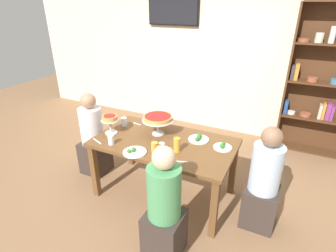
{
  "coord_description": "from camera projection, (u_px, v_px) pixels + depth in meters",
  "views": [
    {
      "loc": [
        1.21,
        -2.39,
        2.19
      ],
      "look_at": [
        0.0,
        0.1,
        0.89
      ],
      "focal_mm": 28.42,
      "sensor_mm": 36.0,
      "label": 1
    }
  ],
  "objects": [
    {
      "name": "diner_near_right",
      "position": [
        164.0,
        211.0,
        2.38
      ],
      "size": [
        0.34,
        0.34,
        1.15
      ],
      "rotation": [
        0.0,
        0.0,
        1.57
      ],
      "color": "#382D28",
      "rests_on": "ground_plane"
    },
    {
      "name": "cutlery_knife_near",
      "position": [
        136.0,
        123.0,
        3.49
      ],
      "size": [
        0.18,
        0.05,
        0.0
      ],
      "primitive_type": "cube",
      "rotation": [
        0.0,
        0.0,
        2.94
      ],
      "color": "silver",
      "rests_on": "dining_table"
    },
    {
      "name": "ground_plane",
      "position": [
        165.0,
        193.0,
        3.36
      ],
      "size": [
        12.0,
        12.0,
        0.0
      ],
      "primitive_type": "plane",
      "color": "#846042"
    },
    {
      "name": "water_glass_clear_far",
      "position": [
        124.0,
        122.0,
        3.4
      ],
      "size": [
        0.07,
        0.07,
        0.11
      ],
      "primitive_type": "cylinder",
      "color": "white",
      "rests_on": "dining_table"
    },
    {
      "name": "television",
      "position": [
        173.0,
        8.0,
        4.54
      ],
      "size": [
        0.93,
        0.05,
        0.54
      ],
      "color": "black"
    },
    {
      "name": "beer_glass_amber_short",
      "position": [
        160.0,
        153.0,
        2.68
      ],
      "size": [
        0.08,
        0.08,
        0.13
      ],
      "primitive_type": "cylinder",
      "color": "gold",
      "rests_on": "dining_table"
    },
    {
      "name": "bookshelf",
      "position": [
        327.0,
        83.0,
        3.88
      ],
      "size": [
        1.12,
        0.3,
        2.21
      ],
      "color": "#4C2D19",
      "rests_on": "ground_plane"
    },
    {
      "name": "diner_head_west",
      "position": [
        93.0,
        140.0,
        3.6
      ],
      "size": [
        0.34,
        0.34,
        1.15
      ],
      "color": "#382D28",
      "rests_on": "ground_plane"
    },
    {
      "name": "personal_pizza_stand",
      "position": [
        110.0,
        120.0,
        3.16
      ],
      "size": [
        0.21,
        0.21,
        0.23
      ],
      "color": "silver",
      "rests_on": "dining_table"
    },
    {
      "name": "cutlery_fork_far",
      "position": [
        178.0,
        161.0,
        2.66
      ],
      "size": [
        0.18,
        0.07,
        0.0
      ],
      "primitive_type": "cube",
      "rotation": [
        0.0,
        0.0,
        0.32
      ],
      "color": "silver",
      "rests_on": "dining_table"
    },
    {
      "name": "diner_head_east",
      "position": [
        263.0,
        186.0,
        2.71
      ],
      "size": [
        0.34,
        0.34,
        1.15
      ],
      "rotation": [
        0.0,
        0.0,
        3.14
      ],
      "color": "#382D28",
      "rests_on": "ground_plane"
    },
    {
      "name": "water_glass_clear_spare",
      "position": [
        162.0,
        147.0,
        2.83
      ],
      "size": [
        0.07,
        0.07,
        0.09
      ],
      "primitive_type": "cylinder",
      "color": "white",
      "rests_on": "dining_table"
    },
    {
      "name": "cutlery_fork_near",
      "position": [
        97.0,
        141.0,
        3.04
      ],
      "size": [
        0.17,
        0.08,
        0.0
      ],
      "primitive_type": "cube",
      "rotation": [
        0.0,
        0.0,
        -0.39
      ],
      "color": "silver",
      "rests_on": "dining_table"
    },
    {
      "name": "beer_glass_amber_tall",
      "position": [
        177.0,
        145.0,
        2.81
      ],
      "size": [
        0.07,
        0.07,
        0.16
      ],
      "primitive_type": "cylinder",
      "color": "gold",
      "rests_on": "dining_table"
    },
    {
      "name": "salad_plate_spare",
      "position": [
        199.0,
        139.0,
        3.06
      ],
      "size": [
        0.24,
        0.24,
        0.07
      ],
      "color": "white",
      "rests_on": "dining_table"
    },
    {
      "name": "salad_plate_near_diner",
      "position": [
        223.0,
        147.0,
        2.9
      ],
      "size": [
        0.2,
        0.2,
        0.07
      ],
      "color": "white",
      "rests_on": "dining_table"
    },
    {
      "name": "salad_plate_far_diner",
      "position": [
        134.0,
        152.0,
        2.81
      ],
      "size": [
        0.25,
        0.25,
        0.06
      ],
      "color": "white",
      "rests_on": "dining_table"
    },
    {
      "name": "deep_dish_pizza_stand",
      "position": [
        158.0,
        119.0,
        3.12
      ],
      "size": [
        0.37,
        0.37,
        0.24
      ],
      "color": "silver",
      "rests_on": "dining_table"
    },
    {
      "name": "dining_table",
      "position": [
        164.0,
        148.0,
        3.08
      ],
      "size": [
        1.6,
        0.9,
        0.74
      ],
      "color": "brown",
      "rests_on": "ground_plane"
    },
    {
      "name": "rear_partition",
      "position": [
        221.0,
        52.0,
        4.56
      ],
      "size": [
        8.0,
        0.12,
        2.8
      ],
      "primitive_type": "cube",
      "color": "beige",
      "rests_on": "ground_plane"
    },
    {
      "name": "water_glass_clear_near",
      "position": [
        111.0,
        140.0,
        2.96
      ],
      "size": [
        0.07,
        0.07,
        0.11
      ],
      "primitive_type": "cylinder",
      "color": "white",
      "rests_on": "dining_table"
    },
    {
      "name": "beer_glass_amber_spare",
      "position": [
        155.0,
        149.0,
        2.75
      ],
      "size": [
        0.07,
        0.07,
        0.14
      ],
      "primitive_type": "cylinder",
      "color": "gold",
      "rests_on": "dining_table"
    }
  ]
}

